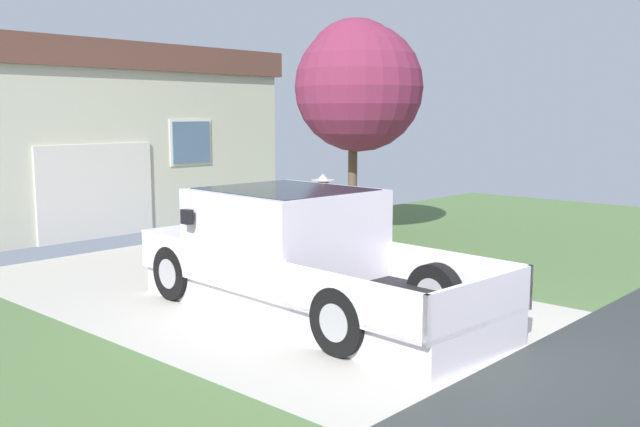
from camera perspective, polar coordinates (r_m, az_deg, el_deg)
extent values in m
cube|color=#B6B1A5|center=(11.11, -6.76, -6.40)|extent=(5.20, 9.00, 0.06)
cube|color=#4F6E3C|center=(17.82, 14.69, -1.14)|extent=(12.00, 9.00, 0.06)
cube|color=silver|center=(9.76, -0.59, -6.91)|extent=(2.18, 5.51, 0.42)
cube|color=silver|center=(9.98, -2.78, -1.65)|extent=(2.15, 2.30, 1.26)
cube|color=#1E2833|center=(9.93, -2.79, 0.49)|extent=(1.90, 2.11, 0.53)
cube|color=silver|center=(11.30, -8.22, -2.41)|extent=(2.09, 1.18, 0.55)
cube|color=black|center=(8.64, 6.92, -7.32)|extent=(2.15, 2.28, 0.06)
cube|color=silver|center=(7.86, 2.39, -7.02)|extent=(0.19, 2.17, 0.54)
cube|color=silver|center=(9.34, 10.76, -4.72)|extent=(0.19, 2.17, 0.54)
cube|color=silver|center=(7.98, 12.87, -6.98)|extent=(2.03, 0.18, 0.54)
cube|color=black|center=(9.87, -10.60, -0.26)|extent=(0.11, 0.19, 0.20)
cylinder|color=black|center=(10.74, -11.53, -4.65)|extent=(0.31, 0.81, 0.80)
cylinder|color=#9E9EA3|center=(10.74, -11.53, -4.65)|extent=(0.30, 0.46, 0.44)
cylinder|color=black|center=(11.76, -4.24, -3.40)|extent=(0.31, 0.81, 0.80)
cylinder|color=#9E9EA3|center=(11.76, -4.24, -3.40)|extent=(0.30, 0.46, 0.44)
cylinder|color=black|center=(8.15, 1.75, -8.57)|extent=(0.31, 0.81, 0.80)
cylinder|color=#9E9EA3|center=(8.15, 1.75, -8.57)|extent=(0.30, 0.46, 0.44)
cylinder|color=black|center=(9.45, 9.28, -6.33)|extent=(0.31, 0.81, 0.80)
cylinder|color=#9E9EA3|center=(9.45, 9.28, -6.33)|extent=(0.30, 0.46, 0.44)
cylinder|color=brown|center=(11.74, 0.51, -3.11)|extent=(0.13, 0.13, 0.92)
cylinder|color=brown|center=(11.42, -0.05, -3.42)|extent=(0.13, 0.13, 0.92)
cylinder|color=#4C9356|center=(11.46, 0.23, 0.36)|extent=(0.30, 0.30, 0.62)
cylinder|color=brown|center=(11.63, 0.53, 0.45)|extent=(0.09, 0.09, 0.57)
cylinder|color=brown|center=(11.29, -0.07, 0.22)|extent=(0.09, 0.09, 0.57)
sphere|color=brown|center=(11.41, 0.24, 2.47)|extent=(0.19, 0.19, 0.19)
cylinder|color=#BCB2A3|center=(11.41, 0.24, 2.69)|extent=(0.38, 0.38, 0.01)
cone|color=#BCB2A3|center=(11.40, 0.24, 2.95)|extent=(0.20, 0.20, 0.10)
cube|color=brown|center=(11.54, 1.63, -5.12)|extent=(0.36, 0.17, 0.21)
torus|color=brown|center=(11.50, 1.63, -4.37)|extent=(0.33, 0.02, 0.33)
cube|color=beige|center=(19.05, -18.88, 4.95)|extent=(8.77, 5.29, 3.69)
cube|color=brown|center=(19.07, -19.18, 11.44)|extent=(9.12, 5.50, 0.63)
cube|color=silver|center=(16.28, -17.45, 1.69)|extent=(2.77, 0.06, 2.07)
cube|color=slate|center=(17.63, -10.28, 5.64)|extent=(1.10, 0.05, 1.00)
cube|color=silver|center=(17.64, -10.31, 5.64)|extent=(1.23, 0.02, 1.12)
cylinder|color=brown|center=(15.95, 2.62, 2.60)|extent=(0.21, 0.21, 2.44)
sphere|color=maroon|center=(15.68, 3.13, 10.06)|extent=(2.79, 2.79, 2.79)
sphere|color=maroon|center=(15.65, 2.86, 11.46)|extent=(2.18, 2.18, 2.18)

